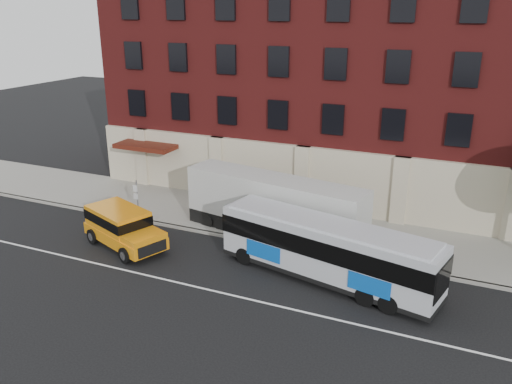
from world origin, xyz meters
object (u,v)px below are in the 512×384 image
at_px(city_bus, 327,249).
at_px(yellow_suv, 122,225).
at_px(sign_pole, 137,197).
at_px(shipping_container, 274,208).

relative_size(city_bus, yellow_suv, 2.00).
relative_size(sign_pole, city_bus, 0.23).
xyz_separation_m(sign_pole, shipping_container, (8.48, 0.96, 0.28)).
distance_m(yellow_suv, shipping_container, 8.28).
bearing_deg(shipping_container, sign_pole, -173.57).
height_order(city_bus, yellow_suv, city_bus).
height_order(yellow_suv, shipping_container, shipping_container).
bearing_deg(sign_pole, city_bus, -11.51).
xyz_separation_m(yellow_suv, shipping_container, (7.06, 4.29, 0.56)).
height_order(city_bus, shipping_container, shipping_container).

